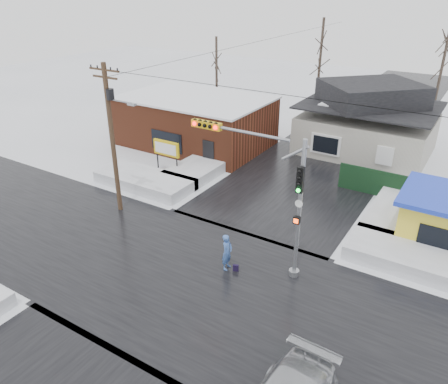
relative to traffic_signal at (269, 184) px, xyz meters
The scene contains 18 objects.
ground 5.94m from the traffic_signal, 129.36° to the right, with size 120.00×120.00×0.00m, color white.
road_ns 5.94m from the traffic_signal, 129.36° to the right, with size 10.00×120.00×0.02m, color black.
road_ew 5.94m from the traffic_signal, 129.36° to the right, with size 120.00×10.00×0.02m, color black.
snowbank_nw 12.81m from the traffic_signal, 160.57° to the left, with size 7.00×3.00×0.80m, color white.
snowbank_ne 8.75m from the traffic_signal, 31.56° to the left, with size 7.00×3.00×0.80m, color white.
snowbank_nside_w 13.70m from the traffic_signal, 136.24° to the left, with size 3.00×8.00×0.80m, color white.
snowbank_nside_e 10.94m from the traffic_signal, 63.18° to the left, with size 3.00×8.00×0.80m, color white.
traffic_signal is the anchor object (origin of this frame).
utility_pole 10.39m from the traffic_signal, behind, with size 3.15×0.44×9.00m.
brick_building 18.87m from the traffic_signal, 135.87° to the left, with size 12.20×8.20×4.12m.
marquee_sign 13.42m from the traffic_signal, 150.28° to the left, with size 2.20×0.21×2.55m.
house 19.13m from the traffic_signal, 91.29° to the left, with size 10.40×8.40×5.76m.
kiosk 10.43m from the traffic_signal, 44.84° to the left, with size 4.60×4.60×2.88m.
fence 12.31m from the traffic_signal, 69.77° to the left, with size 8.00×0.12×1.80m, color black.
tree_far_left 24.16m from the traffic_signal, 105.60° to the left, with size 3.00×3.00×10.00m.
tree_far_west 26.75m from the traffic_signal, 128.00° to the left, with size 3.00×3.00×8.00m.
pedestrian 4.07m from the traffic_signal, 141.16° to the right, with size 0.69×0.46×1.91m, color #4067B5.
shopping_bag 4.63m from the traffic_signal, 130.32° to the right, with size 0.28×0.12×0.35m, color black.
Camera 1 is at (10.30, -13.54, 13.04)m, focal length 35.00 mm.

